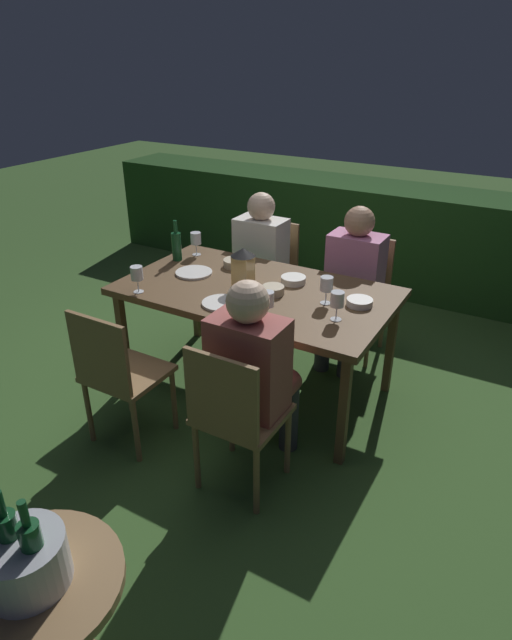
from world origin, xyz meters
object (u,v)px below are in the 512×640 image
object	(u,v)px
chair_side_left_a	(118,372)
wine_glass_b	(267,300)
bowl_olives	(273,290)
bowl_salad	(293,279)
plate_a	(222,303)
plate_b	(194,273)
chair_side_right_b	(359,290)
wine_glass_d	(337,301)
wine_glass_a	(137,274)
bowl_bread	(360,302)
lantern_centerpiece	(243,266)
green_bottle_on_table	(177,245)
wine_glass_e	(196,239)
chair_side_left_b	(235,413)
person_in_cream	(257,260)
side_table	(43,624)
chair_side_right_a	(269,271)
person_in_pink	(351,280)
dining_table	(256,296)
wine_glass_c	(327,285)
ice_bucket	(24,558)
person_in_rust	(255,369)
bowl_dip	(235,263)

from	to	relation	value
chair_side_left_a	wine_glass_b	distance (m)	0.93
bowl_olives	bowl_salad	xyz separation A→B (m)	(0.03, 0.22, -0.01)
plate_a	plate_b	distance (m)	0.53
chair_side_right_b	bowl_salad	xyz separation A→B (m)	(-0.22, -0.68, 0.28)
chair_side_right_b	wine_glass_d	size ratio (longest dim) A/B	5.15
wine_glass_a	bowl_bread	distance (m)	1.36
wine_glass_b	wine_glass_d	distance (m)	0.39
lantern_centerpiece	wine_glass_a	bearing A→B (deg)	-144.70
green_bottle_on_table	lantern_centerpiece	bearing A→B (deg)	-16.28
wine_glass_e	plate_a	bearing A→B (deg)	-44.74
chair_side_left_b	person_in_cream	bearing A→B (deg)	116.29
chair_side_left_a	chair_side_left_b	bearing A→B (deg)	0.00
person_in_cream	plate_a	size ratio (longest dim) A/B	4.89
green_bottle_on_table	side_table	bearing A→B (deg)	-63.11
chair_side_right_a	plate_b	xyz separation A→B (m)	(-0.10, -0.87, 0.27)
person_in_pink	wine_glass_a	bearing A→B (deg)	-132.23
wine_glass_e	chair_side_left_b	bearing A→B (deg)	-48.12
person_in_cream	green_bottle_on_table	distance (m)	0.67
chair_side_left_a	bowl_olives	distance (m)	1.04
lantern_centerpiece	wine_glass_d	bearing A→B (deg)	-9.94
dining_table	wine_glass_c	size ratio (longest dim) A/B	10.14
chair_side_left_b	ice_bucket	bearing A→B (deg)	-89.41
chair_side_left_a	side_table	size ratio (longest dim) A/B	1.36
chair_side_left_a	bowl_bread	xyz separation A→B (m)	(1.04, 0.97, 0.28)
plate_a	ice_bucket	size ratio (longest dim) A/B	0.68
lantern_centerpiece	wine_glass_b	xyz separation A→B (m)	(0.34, -0.31, -0.03)
wine_glass_e	plate_a	distance (m)	0.89
plate_b	wine_glass_e	bearing A→B (deg)	122.75
person_in_cream	person_in_rust	xyz separation A→B (m)	(0.77, -1.37, 0.00)
green_bottle_on_table	bowl_dip	world-z (taller)	green_bottle_on_table
bowl_bread	chair_side_right_a	bearing A→B (deg)	142.88
wine_glass_e	bowl_salad	world-z (taller)	wine_glass_e
bowl_olives	bowl_salad	world-z (taller)	bowl_olives
chair_side_left_a	ice_bucket	xyz separation A→B (m)	(0.78, -1.21, 0.26)
chair_side_left_b	bowl_dip	bearing A→B (deg)	121.61
green_bottle_on_table	wine_glass_c	size ratio (longest dim) A/B	1.72
lantern_centerpiece	bowl_salad	world-z (taller)	lantern_centerpiece
wine_glass_a	plate_b	world-z (taller)	wine_glass_a
wine_glass_b	bowl_dip	world-z (taller)	wine_glass_b
chair_side_left_a	plate_a	size ratio (longest dim) A/B	3.70
chair_side_left_b	bowl_olives	bearing A→B (deg)	106.36
chair_side_left_b	plate_a	world-z (taller)	chair_side_left_b
chair_side_left_b	wine_glass_c	distance (m)	0.98
person_in_pink	wine_glass_a	distance (m)	1.49
wine_glass_d	plate_b	world-z (taller)	wine_glass_d
dining_table	side_table	size ratio (longest dim) A/B	2.68
wine_glass_d	chair_side_right_b	bearing A→B (deg)	101.99
dining_table	plate_a	bearing A→B (deg)	-101.60
chair_side_right_b	wine_glass_a	size ratio (longest dim) A/B	5.15
person_in_cream	wine_glass_a	distance (m)	1.14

